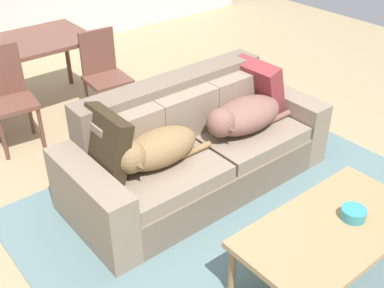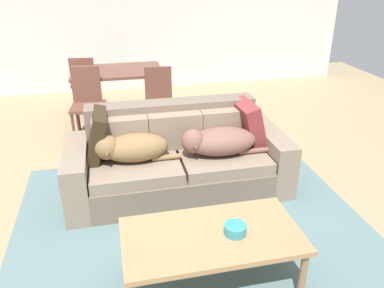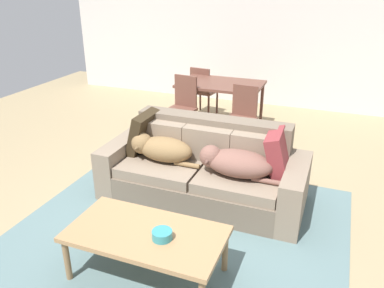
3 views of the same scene
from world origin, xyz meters
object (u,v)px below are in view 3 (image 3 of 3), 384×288
Objects in this scene: couch at (205,170)px; bowl_on_coffee_table at (162,235)px; dining_chair_near_right at (242,115)px; dining_chair_far_left at (203,89)px; dining_table at (221,88)px; dining_chair_near_left at (182,105)px; dog_on_left_cushion at (160,148)px; throw_pillow_by_left_arm at (143,133)px; dog_on_right_cushion at (235,162)px; coffee_table at (146,236)px; throw_pillow_by_right_arm at (279,154)px.

couch is 1.40m from bowl_on_coffee_table.
dining_chair_far_left is (-1.00, 1.15, -0.02)m from dining_chair_near_right.
dining_chair_near_left is at bearing -128.52° from dining_table.
throw_pillow_by_left_arm is (-0.30, 0.17, 0.07)m from dog_on_left_cushion.
dining_chair_near_right is at bearing 101.88° from dog_on_right_cushion.
coffee_table is (-0.01, -1.36, 0.07)m from couch.
throw_pillow_by_left_arm is at bearing 118.50° from coffee_table.
dining_chair_near_left reaches higher than dog_on_left_cushion.
throw_pillow_by_right_arm is at bearing 131.87° from dining_chair_far_left.
dining_chair_far_left reaches higher than couch.
dog_on_right_cushion is 2.39m from dining_table.
throw_pillow_by_left_arm is at bearing -78.64° from dining_chair_near_left.
dog_on_right_cushion is 1.01× the size of dining_chair_far_left.
throw_pillow_by_right_arm is 2.37m from dining_table.
dining_chair_near_left is at bearing 104.43° from dog_on_left_cushion.
dog_on_right_cushion is at bearing -10.43° from throw_pillow_by_left_arm.
couch is 1.36m from coffee_table.
throw_pillow_by_right_arm reaches higher than dining_chair_far_left.
bowl_on_coffee_table is 0.12× the size of dining_table.
dining_chair_near_left is (-0.89, 2.89, 0.13)m from coffee_table.
dog_on_left_cushion reaches higher than dog_on_right_cushion.
throw_pillow_by_right_arm is at bearing 28.21° from dog_on_right_cushion.
coffee_table is 0.18m from bowl_on_coffee_table.
dining_chair_near_right is 1.04× the size of dining_chair_far_left.
throw_pillow_by_left_arm is (-1.14, 0.21, 0.08)m from dog_on_right_cushion.
dog_on_left_cushion is 5.11× the size of bowl_on_coffee_table.
dining_chair_far_left reaches higher than dog_on_right_cushion.
couch is at bearing 89.68° from coffee_table.
throw_pillow_by_right_arm reaches higher than dog_on_left_cushion.
dog_on_left_cushion is 0.94× the size of dining_chair_far_left.
dining_chair_near_left is at bearing 101.00° from dining_chair_far_left.
dog_on_left_cushion is 0.90× the size of dining_chair_near_right.
dining_chair_near_right reaches higher than throw_pillow_by_left_arm.
throw_pillow_by_left_arm is 1.71m from bowl_on_coffee_table.
couch is at bearing -86.25° from dining_chair_near_right.
coffee_table is 4.06m from dining_chair_far_left.
throw_pillow_by_right_arm is at bearing 66.65° from bowl_on_coffee_table.
throw_pillow_by_right_arm is 0.51× the size of dining_chair_near_right.
dog_on_left_cushion is at bearing 116.13° from bowl_on_coffee_table.
dog_on_left_cushion reaches higher than bowl_on_coffee_table.
dining_chair_near_right is at bearing -50.78° from dining_table.
dog_on_right_cushion is at bearing -23.50° from couch.
dining_chair_near_right is (0.03, 1.45, 0.18)m from couch.
throw_pillow_by_right_arm is at bearing 3.75° from couch.
dining_chair_far_left is at bearing 94.35° from throw_pillow_by_left_arm.
dog_on_left_cushion is at bearing 110.57° from coffee_table.
coffee_table is 1.39× the size of dining_chair_near_right.
throw_pillow_by_left_arm reaches higher than dining_table.
dining_chair_far_left is at bearing 103.61° from coffee_table.
bowl_on_coffee_table is 4.13m from dining_chair_far_left.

